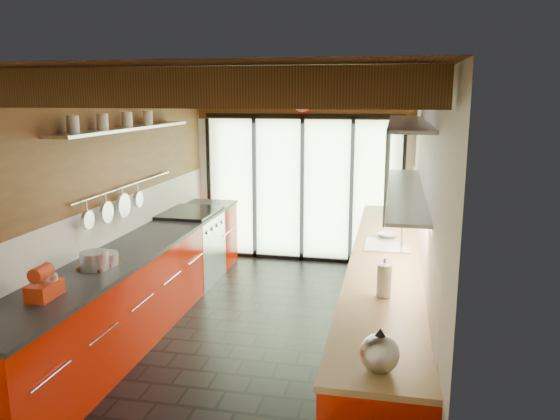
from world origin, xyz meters
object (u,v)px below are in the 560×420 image
object	(u,v)px
paper_towel	(384,281)
stand_mixer	(45,285)
bowl	(387,235)
kettle	(380,351)
soap_bottle	(385,267)

from	to	relation	value
paper_towel	stand_mixer	bearing A→B (deg)	-167.68
bowl	kettle	bearing A→B (deg)	-90.00
paper_towel	bowl	xyz separation A→B (m)	(0.00, 1.82, -0.10)
kettle	bowl	xyz separation A→B (m)	(-0.00, 2.99, -0.09)
kettle	soap_bottle	size ratio (longest dim) A/B	1.75
kettle	soap_bottle	bearing A→B (deg)	90.00
kettle	paper_towel	distance (m)	1.18
stand_mixer	paper_towel	size ratio (longest dim) A/B	0.98
kettle	soap_bottle	world-z (taller)	kettle
stand_mixer	kettle	world-z (taller)	stand_mixer
kettle	paper_towel	world-z (taller)	paper_towel
kettle	bowl	world-z (taller)	kettle
paper_towel	soap_bottle	world-z (taller)	paper_towel
kettle	paper_towel	bearing A→B (deg)	90.00
paper_towel	bowl	distance (m)	1.82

